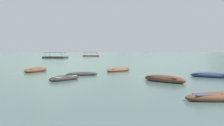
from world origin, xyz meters
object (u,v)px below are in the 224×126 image
object	(u,v)px
rowboat_1	(211,75)
rowboat_4	(219,97)
rowboat_10	(82,74)
ferry_1	(55,57)
rowboat_8	(164,79)
rowboat_3	(119,70)
rowboat_5	(36,70)
ferry_2	(91,56)
rowboat_7	(64,78)

from	to	relation	value
rowboat_1	rowboat_4	bearing A→B (deg)	-113.70
rowboat_10	ferry_1	world-z (taller)	ferry_1
rowboat_1	rowboat_8	bearing A→B (deg)	-149.23
rowboat_3	ferry_1	distance (m)	69.07
rowboat_1	rowboat_8	size ratio (longest dim) A/B	1.00
rowboat_5	rowboat_10	size ratio (longest dim) A/B	1.24
rowboat_5	rowboat_1	bearing A→B (deg)	-22.29
rowboat_10	ferry_2	xyz separation A→B (m)	(-1.60, 106.45, 0.29)
rowboat_4	rowboat_5	world-z (taller)	rowboat_5
rowboat_5	ferry_1	xyz separation A→B (m)	(-8.65, 66.35, 0.21)
rowboat_7	rowboat_8	bearing A→B (deg)	-10.99
ferry_2	rowboat_5	bearing A→B (deg)	-92.68
rowboat_1	rowboat_4	size ratio (longest dim) A/B	1.10
ferry_1	rowboat_5	bearing A→B (deg)	-82.57
rowboat_10	ferry_2	size ratio (longest dim) A/B	0.42
rowboat_10	ferry_1	size ratio (longest dim) A/B	0.35
rowboat_3	rowboat_5	distance (m)	10.93
rowboat_8	ferry_1	distance (m)	81.13
rowboat_10	rowboat_7	bearing A→B (deg)	-106.26
rowboat_4	rowboat_7	xyz separation A→B (m)	(-9.58, 10.04, 0.00)
rowboat_1	ferry_2	bearing A→B (deg)	97.82
rowboat_4	ferry_1	xyz separation A→B (m)	(-23.23, 86.24, 0.26)
rowboat_5	ferry_2	xyz separation A→B (m)	(4.74, 101.18, 0.21)
rowboat_3	ferry_1	size ratio (longest dim) A/B	0.40
rowboat_1	rowboat_3	size ratio (longest dim) A/B	1.00
rowboat_1	rowboat_3	bearing A→B (deg)	137.06
rowboat_10	ferry_2	world-z (taller)	ferry_2
rowboat_1	ferry_2	world-z (taller)	ferry_2
rowboat_7	ferry_2	bearing A→B (deg)	90.13
rowboat_7	rowboat_10	size ratio (longest dim) A/B	0.86
rowboat_4	rowboat_10	xyz separation A→B (m)	(-8.24, 14.63, -0.03)
rowboat_1	ferry_2	distance (m)	110.31
rowboat_7	rowboat_10	world-z (taller)	rowboat_7
ferry_2	rowboat_8	bearing A→B (deg)	-85.36
rowboat_3	ferry_2	size ratio (longest dim) A/B	0.46
rowboat_1	rowboat_5	size ratio (longest dim) A/B	0.91
rowboat_5	ferry_2	size ratio (longest dim) A/B	0.51
rowboat_10	ferry_2	bearing A→B (deg)	90.86
rowboat_7	ferry_2	xyz separation A→B (m)	(-0.26, 111.04, 0.26)
rowboat_7	ferry_2	world-z (taller)	ferry_2
ferry_1	rowboat_10	bearing A→B (deg)	-78.18
rowboat_4	rowboat_7	bearing A→B (deg)	133.65
rowboat_5	rowboat_3	bearing A→B (deg)	0.59
rowboat_4	ferry_2	world-z (taller)	ferry_2
rowboat_4	ferry_1	distance (m)	89.32
rowboat_4	ferry_1	world-z (taller)	ferry_1
rowboat_5	rowboat_8	bearing A→B (deg)	-39.82
rowboat_8	ferry_2	size ratio (longest dim) A/B	0.46
rowboat_7	rowboat_10	distance (m)	4.78
rowboat_10	rowboat_1	bearing A→B (deg)	-11.92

